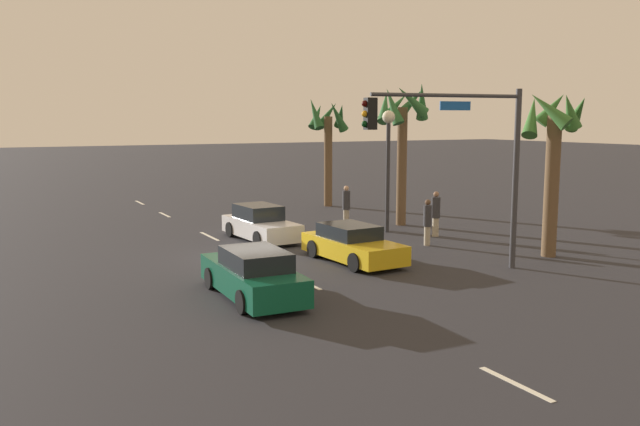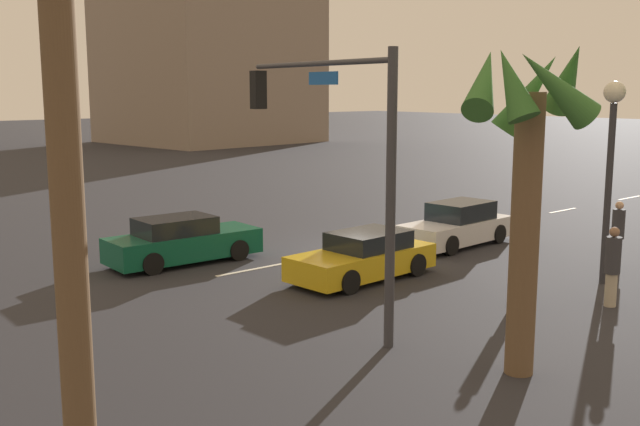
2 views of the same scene
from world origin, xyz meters
The scene contains 16 objects.
ground_plane centered at (0.00, 0.00, 0.00)m, with size 220.00×220.00×0.00m, color #28282D.
lane_stripe_0 centered at (-18.00, 0.00, 0.01)m, with size 2.08×0.14×0.01m, color silver.
lane_stripe_1 centered at (-12.22, 0.00, 0.01)m, with size 2.01×0.14×0.01m, color silver.
lane_stripe_2 centered at (-4.85, 0.00, 0.01)m, with size 2.35×0.14×0.01m, color silver.
lane_stripe_3 centered at (-1.37, 0.00, 0.01)m, with size 1.91×0.14×0.01m, color silver.
lane_stripe_4 centered at (4.15, 0.00, 0.01)m, with size 2.36×0.14×0.01m, color silver.
car_0 centered at (5.19, -2.07, 0.66)m, with size 4.65×1.90×1.41m.
car_1 centered at (2.36, 2.83, 0.61)m, with size 4.43×2.03×1.30m.
car_2 centered at (-3.11, 1.63, 0.66)m, with size 4.45×1.98×1.45m.
traffic_signal centered at (5.51, 5.15, 4.10)m, with size 0.93×5.68×5.97m.
streetlamp centered at (-2.22, 7.36, 3.83)m, with size 0.56×0.56×5.37m.
pedestrian_0 centered at (1.16, 7.01, 0.99)m, with size 0.46×0.46×1.85m.
pedestrian_1 centered at (-4.45, 6.54, 1.02)m, with size 0.43×0.43×1.92m.
pedestrian_2 centered at (-0.34, 8.59, 1.03)m, with size 0.49×0.49×1.94m.
palm_tree_1 centered at (4.97, 9.65, 4.23)m, with size 2.49×2.66×6.06m.
building_1 centered at (-23.42, -46.05, 8.26)m, with size 16.94×16.26×16.53m, color gray.
Camera 2 is at (16.17, 17.21, 5.17)m, focal length 41.72 mm.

